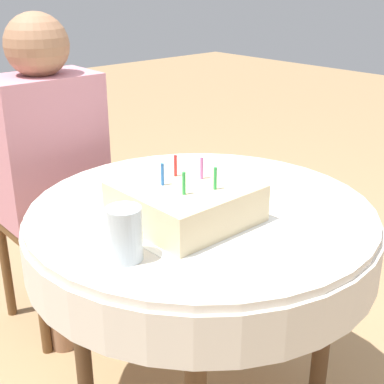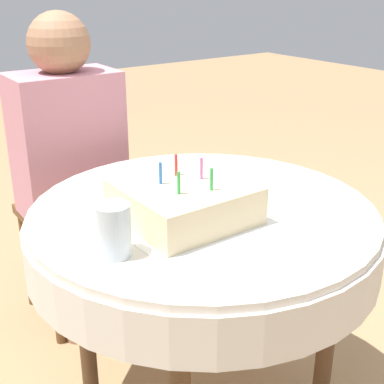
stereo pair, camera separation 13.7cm
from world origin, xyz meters
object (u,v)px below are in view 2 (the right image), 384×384
Objects in this scene: person at (70,145)px; birthday_cake at (184,201)px; chair at (66,193)px; drinking_glass at (114,230)px.

person is 0.75m from birthday_cake.
person is (-0.00, -0.09, 0.21)m from chair.
person is 9.70× the size of drinking_glass.
chair is 3.13× the size of birthday_cake.
person is at bearing 72.42° from drinking_glass.
birthday_cake is 0.24m from drinking_glass.
person is 3.96× the size of birthday_cake.
person reaches higher than drinking_glass.
chair is 0.87m from birthday_cake.
person is at bearing -90.00° from chair.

